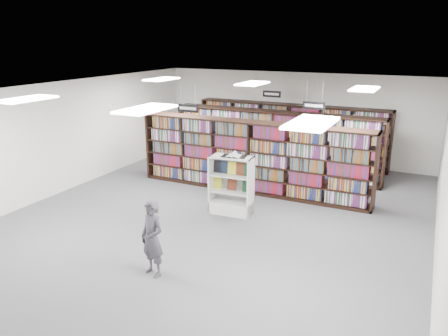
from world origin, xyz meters
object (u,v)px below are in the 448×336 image
at_px(endcap_display, 232,194).
at_px(shopper, 152,238).
at_px(open_book, 234,155).
at_px(bookshelf_row_near, 251,157).

height_order(endcap_display, shopper, endcap_display).
distance_m(endcap_display, open_book, 1.05).
bearing_deg(bookshelf_row_near, shopper, -88.39).
bearing_deg(endcap_display, shopper, -95.01).
bearing_deg(open_book, bookshelf_row_near, 89.52).
relative_size(endcap_display, shopper, 1.01).
distance_m(bookshelf_row_near, endcap_display, 1.83).
xyz_separation_m(bookshelf_row_near, open_book, (0.24, -1.75, 0.50)).
bearing_deg(shopper, endcap_display, 105.44).
xyz_separation_m(endcap_display, shopper, (-0.04, -3.47, 0.25)).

